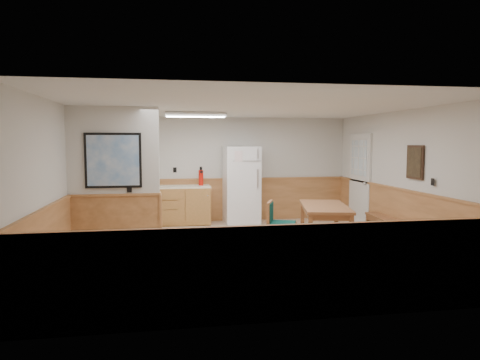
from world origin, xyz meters
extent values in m
plane|color=tan|center=(0.00, 0.00, 0.00)|extent=(6.00, 6.00, 0.00)
cube|color=silver|center=(0.00, 0.00, 2.50)|extent=(6.00, 6.00, 0.02)
cube|color=silver|center=(0.00, 3.00, 1.25)|extent=(6.00, 0.02, 2.50)
cube|color=silver|center=(3.00, 0.00, 1.25)|extent=(0.02, 6.00, 2.50)
cube|color=silver|center=(-3.00, 0.00, 1.25)|extent=(0.02, 6.00, 2.50)
cube|color=tan|center=(0.00, 2.98, 0.50)|extent=(6.00, 0.04, 1.00)
cube|color=tan|center=(2.98, 0.00, 0.50)|extent=(0.04, 6.00, 1.00)
cube|color=tan|center=(-2.98, 0.00, 0.50)|extent=(0.04, 6.00, 1.00)
cube|color=silver|center=(-2.25, 0.20, 1.75)|extent=(1.50, 0.15, 1.50)
cube|color=tan|center=(-2.25, 0.20, 0.50)|extent=(1.50, 0.17, 1.00)
cube|color=black|center=(-2.25, 0.10, 1.60)|extent=(0.92, 0.03, 0.92)
cube|color=silver|center=(-2.25, 0.09, 1.60)|extent=(0.84, 0.01, 0.84)
cube|color=#B1743E|center=(-1.10, 2.68, 0.43)|extent=(1.40, 0.60, 0.86)
cube|color=#B1743E|center=(-2.57, 2.68, 0.43)|extent=(0.06, 0.60, 0.86)
cube|color=#B1743E|center=(-1.83, 2.68, 0.43)|extent=(0.06, 0.60, 0.86)
cube|color=beige|center=(-1.50, 2.68, 0.88)|extent=(2.20, 0.60, 0.04)
cube|color=beige|center=(-1.50, 2.98, 0.95)|extent=(2.20, 0.02, 0.10)
cube|color=silver|center=(2.97, 1.90, 1.02)|extent=(0.05, 1.02, 2.15)
cube|color=silver|center=(2.96, 1.90, 1.02)|extent=(0.04, 0.90, 2.05)
cube|color=silver|center=(2.94, 1.90, 1.55)|extent=(0.02, 0.76, 0.80)
cube|color=silver|center=(-2.10, 2.98, 1.55)|extent=(0.80, 0.03, 1.00)
cube|color=white|center=(-2.10, 2.96, 1.55)|extent=(0.70, 0.01, 0.90)
cube|color=#342014|center=(2.97, -0.30, 1.55)|extent=(0.03, 0.50, 0.60)
cube|color=black|center=(2.95, -0.30, 1.55)|extent=(0.01, 0.42, 0.52)
cube|color=silver|center=(-0.80, 1.30, 2.45)|extent=(1.20, 0.30, 0.08)
cube|color=white|center=(-0.80, 1.30, 2.40)|extent=(1.15, 0.25, 0.01)
cube|color=white|center=(0.34, 2.63, 0.90)|extent=(0.82, 0.73, 1.81)
cube|color=silver|center=(0.66, 2.27, 1.64)|extent=(0.03, 0.02, 0.23)
cube|color=silver|center=(0.66, 2.27, 1.08)|extent=(0.03, 0.02, 0.43)
cube|color=#A5653C|center=(1.47, 0.14, 0.72)|extent=(1.13, 1.73, 0.05)
cube|color=#A5653C|center=(1.47, 0.14, 0.65)|extent=(1.01, 1.61, 0.10)
cube|color=#A5653C|center=(0.98, -0.50, 0.35)|extent=(0.08, 0.08, 0.70)
cube|color=#A5653C|center=(1.31, 0.94, 0.35)|extent=(0.08, 0.08, 0.70)
cube|color=#A5653C|center=(1.64, -0.65, 0.35)|extent=(0.08, 0.08, 0.70)
cube|color=#A5653C|center=(1.97, 0.79, 0.35)|extent=(0.08, 0.08, 0.70)
cube|color=#A5653C|center=(2.80, 0.24, 0.42)|extent=(0.50, 1.60, 0.05)
cube|color=#A5653C|center=(2.80, -0.49, 0.20)|extent=(0.33, 0.09, 0.40)
cube|color=#A5653C|center=(2.80, 0.98, 0.20)|extent=(0.33, 0.09, 0.40)
cube|color=#A5653C|center=(0.64, 0.05, 0.42)|extent=(0.65, 0.65, 0.06)
cube|color=#0E463E|center=(0.64, 0.05, 0.47)|extent=(0.60, 0.60, 0.03)
cube|color=#A5653C|center=(0.43, 0.13, 0.65)|extent=(0.23, 0.49, 0.40)
cube|color=#0E463E|center=(0.23, 0.20, 0.65)|extent=(0.18, 0.42, 0.34)
cube|color=#A5653C|center=(0.35, -0.08, 0.20)|extent=(0.05, 0.05, 0.39)
cube|color=#A5653C|center=(0.51, 0.33, 0.20)|extent=(0.05, 0.05, 0.39)
cube|color=#A5653C|center=(0.77, -0.24, 0.20)|extent=(0.05, 0.05, 0.39)
cube|color=#A5653C|center=(0.93, 0.18, 0.20)|extent=(0.05, 0.05, 0.39)
cylinder|color=red|center=(-0.60, 2.69, 1.08)|extent=(0.12, 0.12, 0.36)
cylinder|color=black|center=(-0.60, 2.69, 1.30)|extent=(0.06, 0.06, 0.08)
cylinder|color=#188524|center=(-2.09, 2.69, 1.00)|extent=(0.09, 0.09, 0.20)
camera|label=1|loc=(-1.33, -7.25, 1.90)|focal=32.00mm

